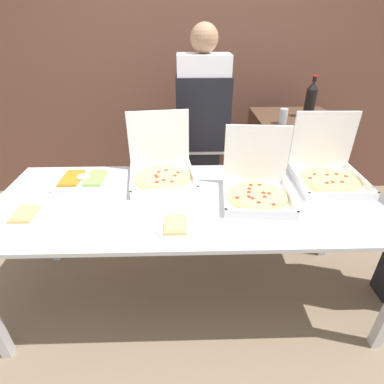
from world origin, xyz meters
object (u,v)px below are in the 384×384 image
(pizza_box_far_left, at_px, (162,168))
(veggie_tray, at_px, (84,180))
(pizza_box_near_right, at_px, (257,186))
(soda_bottle, at_px, (311,99))
(paper_plate_front_right, at_px, (25,215))
(paper_plate_front_left, at_px, (176,225))
(pizza_box_far_right, at_px, (327,170))
(person_server_vest, at_px, (203,132))
(soda_can_silver, at_px, (283,116))

(pizza_box_far_left, bearing_deg, veggie_tray, 179.35)
(pizza_box_near_right, xyz_separation_m, soda_bottle, (0.64, 0.96, 0.30))
(pizza_box_far_left, distance_m, veggie_tray, 0.54)
(pizza_box_near_right, distance_m, soda_bottle, 1.20)
(paper_plate_front_right, bearing_deg, paper_plate_front_left, -8.36)
(pizza_box_far_right, height_order, paper_plate_front_right, pizza_box_far_right)
(person_server_vest, bearing_deg, soda_can_silver, 179.73)
(pizza_box_near_right, bearing_deg, soda_bottle, 61.76)
(pizza_box_far_right, bearing_deg, soda_bottle, 83.20)
(veggie_tray, bearing_deg, pizza_box_far_left, 6.84)
(pizza_box_far_left, relative_size, person_server_vest, 0.27)
(soda_can_silver, bearing_deg, veggie_tray, -159.43)
(pizza_box_far_right, height_order, paper_plate_front_left, pizza_box_far_right)
(pizza_box_far_right, bearing_deg, paper_plate_front_right, -167.27)
(paper_plate_front_right, xyz_separation_m, person_server_vest, (1.07, 0.96, 0.15))
(pizza_box_far_left, height_order, pizza_box_far_right, pizza_box_far_right)
(pizza_box_far_right, height_order, soda_bottle, soda_bottle)
(pizza_box_far_right, bearing_deg, pizza_box_near_right, -158.19)
(pizza_box_near_right, distance_m, paper_plate_front_left, 0.60)
(pizza_box_far_right, xyz_separation_m, soda_can_silver, (-0.17, 0.57, 0.21))
(pizza_box_far_right, distance_m, soda_can_silver, 0.63)
(pizza_box_far_right, relative_size, soda_can_silver, 3.76)
(pizza_box_near_right, distance_m, person_server_vest, 0.83)
(paper_plate_front_right, bearing_deg, person_server_vest, 41.79)
(pizza_box_far_right, distance_m, person_server_vest, 1.01)
(veggie_tray, relative_size, person_server_vest, 0.19)
(pizza_box_far_left, relative_size, paper_plate_front_right, 2.06)
(pizza_box_near_right, xyz_separation_m, paper_plate_front_left, (-0.50, -0.31, -0.06))
(pizza_box_far_left, distance_m, soda_can_silver, 1.11)
(pizza_box_far_left, bearing_deg, paper_plate_front_left, -86.99)
(veggie_tray, height_order, person_server_vest, person_server_vest)
(pizza_box_far_left, height_order, soda_bottle, soda_bottle)
(pizza_box_far_right, height_order, veggie_tray, pizza_box_far_right)
(veggie_tray, relative_size, soda_can_silver, 2.89)
(veggie_tray, bearing_deg, person_server_vest, 33.85)
(pizza_box_far_left, relative_size, paper_plate_front_left, 2.18)
(soda_can_silver, bearing_deg, paper_plate_front_left, -128.61)
(paper_plate_front_right, xyz_separation_m, soda_bottle, (2.01, 1.15, 0.37))
(pizza_box_near_right, bearing_deg, soda_can_silver, 70.25)
(soda_bottle, bearing_deg, soda_can_silver, -145.08)
(pizza_box_far_left, height_order, paper_plate_front_left, pizza_box_far_left)
(soda_bottle, xyz_separation_m, person_server_vest, (-0.94, -0.19, -0.22))
(pizza_box_far_left, xyz_separation_m, pizza_box_far_right, (1.14, -0.07, 0.00))
(pizza_box_near_right, bearing_deg, paper_plate_front_left, -142.89)
(pizza_box_near_right, height_order, pizza_box_far_right, pizza_box_far_right)
(paper_plate_front_left, relative_size, soda_can_silver, 1.87)
(pizza_box_near_right, distance_m, veggie_tray, 1.16)
(pizza_box_far_left, height_order, soda_can_silver, pizza_box_far_left)
(paper_plate_front_right, height_order, veggie_tray, veggie_tray)
(veggie_tray, bearing_deg, pizza_box_near_right, -10.24)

